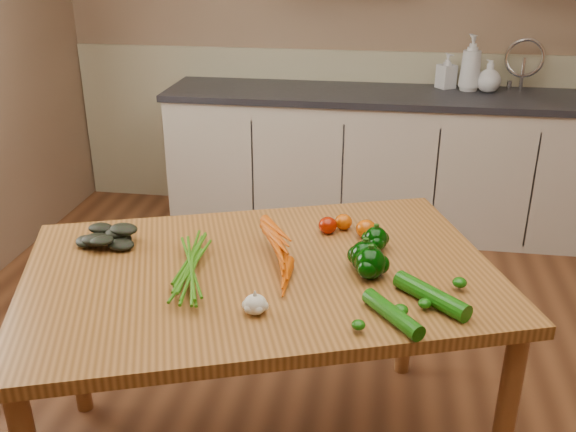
% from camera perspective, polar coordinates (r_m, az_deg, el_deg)
% --- Properties ---
extents(room, '(4.04, 5.04, 2.64)m').
position_cam_1_polar(room, '(2.06, 4.15, 8.41)').
color(room, brown).
rests_on(room, ground).
extents(counter_run, '(2.84, 0.64, 1.14)m').
position_cam_1_polar(counter_run, '(4.21, 9.14, 4.91)').
color(counter_run, '#BFB19F').
rests_on(counter_run, ground).
extents(table, '(1.73, 1.41, 0.80)m').
position_cam_1_polar(table, '(2.12, -2.39, -6.80)').
color(table, '#9B612D').
rests_on(table, ground).
extents(soap_bottle_a, '(0.16, 0.16, 0.34)m').
position_cam_1_polar(soap_bottle_a, '(4.21, 15.97, 12.94)').
color(soap_bottle_a, silver).
rests_on(soap_bottle_a, counter_run).
extents(soap_bottle_b, '(0.14, 0.14, 0.22)m').
position_cam_1_polar(soap_bottle_b, '(4.25, 13.93, 12.41)').
color(soap_bottle_b, silver).
rests_on(soap_bottle_b, counter_run).
extents(soap_bottle_c, '(0.21, 0.21, 0.19)m').
position_cam_1_polar(soap_bottle_c, '(4.23, 17.46, 11.78)').
color(soap_bottle_c, silver).
rests_on(soap_bottle_c, counter_run).
extents(carrot_bunch, '(0.33, 0.29, 0.07)m').
position_cam_1_polar(carrot_bunch, '(2.06, -3.27, -3.77)').
color(carrot_bunch, '#CB4D04').
rests_on(carrot_bunch, table).
extents(leafy_greens, '(0.21, 0.19, 0.11)m').
position_cam_1_polar(leafy_greens, '(2.28, -15.96, -1.40)').
color(leafy_greens, black).
rests_on(leafy_greens, table).
extents(garlic_bulb, '(0.07, 0.07, 0.06)m').
position_cam_1_polar(garlic_bulb, '(1.83, -2.94, -7.85)').
color(garlic_bulb, silver).
rests_on(garlic_bulb, table).
extents(pepper_a, '(0.10, 0.10, 0.10)m').
position_cam_1_polar(pepper_a, '(2.06, 6.86, -3.56)').
color(pepper_a, black).
rests_on(pepper_a, table).
extents(pepper_b, '(0.08, 0.08, 0.08)m').
position_cam_1_polar(pepper_b, '(2.19, 7.80, -2.03)').
color(pepper_b, black).
rests_on(pepper_b, table).
extents(pepper_c, '(0.10, 0.10, 0.10)m').
position_cam_1_polar(pepper_c, '(2.01, 7.33, -4.18)').
color(pepper_c, black).
rests_on(pepper_c, table).
extents(tomato_a, '(0.07, 0.07, 0.06)m').
position_cam_1_polar(tomato_a, '(2.30, 3.55, -0.82)').
color(tomato_a, '#911502').
rests_on(tomato_a, table).
extents(tomato_b, '(0.06, 0.06, 0.06)m').
position_cam_1_polar(tomato_b, '(2.34, 4.95, -0.52)').
color(tomato_b, '#BE4A04').
rests_on(tomato_b, table).
extents(tomato_c, '(0.07, 0.07, 0.07)m').
position_cam_1_polar(tomato_c, '(2.28, 6.96, -1.14)').
color(tomato_c, '#BE4A04').
rests_on(tomato_c, table).
extents(zucchini_a, '(0.22, 0.22, 0.05)m').
position_cam_1_polar(zucchini_a, '(1.92, 12.62, -6.92)').
color(zucchini_a, '#0F4C08').
rests_on(zucchini_a, table).
extents(zucchini_b, '(0.18, 0.21, 0.05)m').
position_cam_1_polar(zucchini_b, '(1.82, 9.27, -8.58)').
color(zucchini_b, '#0F4C08').
rests_on(zucchini_b, table).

